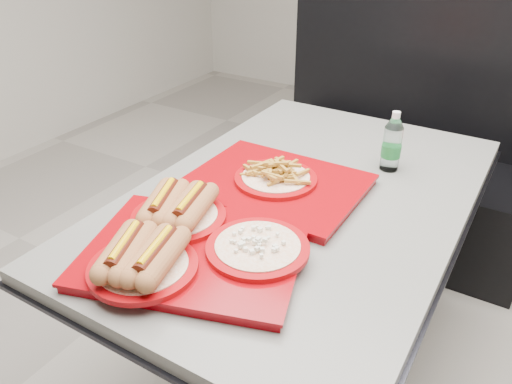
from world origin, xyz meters
The scene contains 6 objects.
ground centered at (0.00, 0.00, 0.00)m, with size 6.00×6.00×0.00m, color #9E988E.
diner_table centered at (0.00, 0.00, 0.58)m, with size 0.92×1.42×0.75m.
booth_bench centered at (0.00, 1.09, 0.40)m, with size 1.30×0.57×1.35m.
tray_near centered at (-0.10, -0.42, 0.79)m, with size 0.61×0.54×0.11m.
tray_far centered at (-0.08, -0.02, 0.78)m, with size 0.51×0.40×0.10m.
water_bottle centered at (0.17, 0.29, 0.84)m, with size 0.06×0.06×0.20m.
Camera 1 is at (0.55, -1.18, 1.49)m, focal length 35.00 mm.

